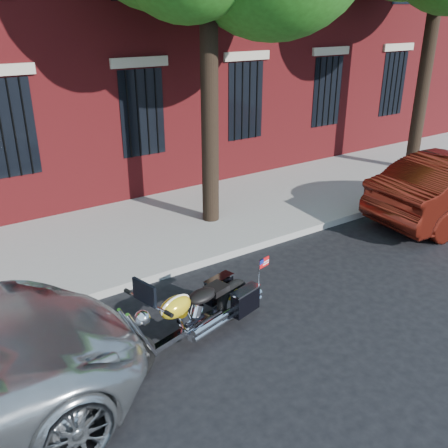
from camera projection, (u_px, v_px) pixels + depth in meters
ground at (277, 286)px, 8.68m from camera, size 120.00×120.00×0.00m
curb at (232, 253)px, 9.70m from camera, size 40.00×0.16×0.15m
sidewalk at (183, 222)px, 11.13m from camera, size 40.00×3.60×0.15m
motorcycle at (195, 316)px, 6.99m from camera, size 2.73×1.18×1.37m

